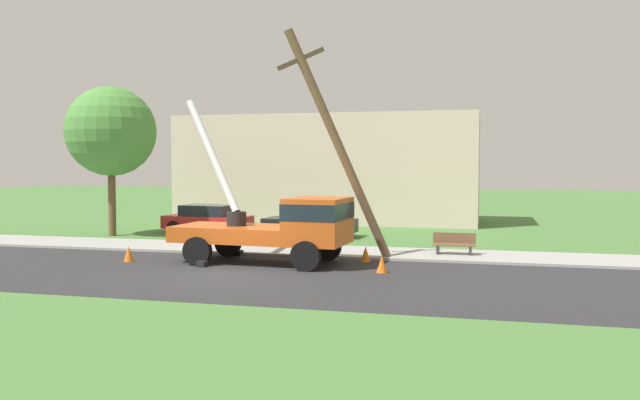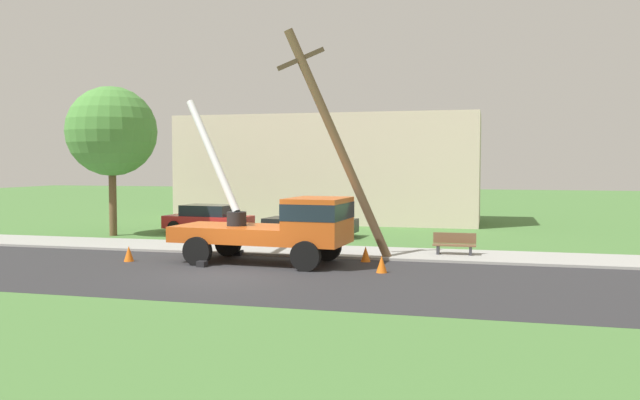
# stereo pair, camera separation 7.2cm
# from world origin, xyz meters

# --- Properties ---
(ground_plane) EXTENTS (120.00, 120.00, 0.00)m
(ground_plane) POSITION_xyz_m (0.00, 12.00, 0.00)
(ground_plane) COLOR #477538
(road_asphalt) EXTENTS (80.00, 8.31, 0.01)m
(road_asphalt) POSITION_xyz_m (0.00, 0.00, 0.00)
(road_asphalt) COLOR #2B2B2D
(road_asphalt) RESTS_ON ground
(sidewalk_strip) EXTENTS (80.00, 3.15, 0.10)m
(sidewalk_strip) POSITION_xyz_m (0.00, 5.73, 0.05)
(sidewalk_strip) COLOR #9E9E99
(sidewalk_strip) RESTS_ON ground
(utility_truck) EXTENTS (6.75, 3.21, 5.98)m
(utility_truck) POSITION_xyz_m (1.08, 2.52, 1.41)
(utility_truck) COLOR #C65119
(utility_truck) RESTS_ON ground
(leaning_utility_pole) EXTENTS (3.86, 2.37, 8.30)m
(leaning_utility_pole) POSITION_xyz_m (2.77, 3.69, 4.23)
(leaning_utility_pole) COLOR brown
(leaning_utility_pole) RESTS_ON ground
(traffic_cone_ahead) EXTENTS (0.36, 0.36, 0.56)m
(traffic_cone_ahead) POSITION_xyz_m (4.72, 1.55, 0.28)
(traffic_cone_ahead) COLOR orange
(traffic_cone_ahead) RESTS_ON ground
(traffic_cone_behind) EXTENTS (0.36, 0.36, 0.56)m
(traffic_cone_behind) POSITION_xyz_m (-4.49, 1.69, 0.28)
(traffic_cone_behind) COLOR orange
(traffic_cone_behind) RESTS_ON ground
(traffic_cone_curbside) EXTENTS (0.36, 0.36, 0.56)m
(traffic_cone_curbside) POSITION_xyz_m (3.79, 3.73, 0.28)
(traffic_cone_curbside) COLOR orange
(traffic_cone_curbside) RESTS_ON ground
(parked_sedan_red) EXTENTS (4.54, 2.26, 1.42)m
(parked_sedan_red) POSITION_xyz_m (-5.78, 11.42, 0.71)
(parked_sedan_red) COLOR #B21E1E
(parked_sedan_red) RESTS_ON ground
(parked_sedan_black) EXTENTS (4.54, 2.27, 1.42)m
(parked_sedan_black) POSITION_xyz_m (-0.29, 11.07, 0.71)
(parked_sedan_black) COLOR black
(parked_sedan_black) RESTS_ON ground
(park_bench) EXTENTS (1.60, 0.45, 0.90)m
(park_bench) POSITION_xyz_m (6.81, 5.80, 0.46)
(park_bench) COLOR brown
(park_bench) RESTS_ON ground
(roadside_tree_near) EXTENTS (4.34, 4.34, 7.26)m
(roadside_tree_near) POSITION_xyz_m (-9.72, 9.02, 5.07)
(roadside_tree_near) COLOR brown
(roadside_tree_near) RESTS_ON ground
(lowrise_building_backdrop) EXTENTS (18.00, 6.00, 6.40)m
(lowrise_building_backdrop) POSITION_xyz_m (-1.44, 19.65, 3.20)
(lowrise_building_backdrop) COLOR beige
(lowrise_building_backdrop) RESTS_ON ground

